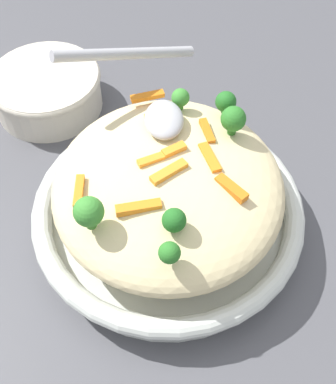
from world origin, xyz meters
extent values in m
plane|color=#4C4C51|center=(0.00, 0.00, 0.00)|extent=(2.40, 2.40, 0.00)
cylinder|color=silver|center=(0.00, 0.00, 0.01)|extent=(0.27, 0.27, 0.03)
torus|color=silver|center=(0.00, 0.00, 0.04)|extent=(0.29, 0.29, 0.02)
torus|color=black|center=(0.00, 0.00, 0.04)|extent=(0.28, 0.28, 0.00)
ellipsoid|color=beige|center=(0.00, 0.00, 0.08)|extent=(0.25, 0.24, 0.07)
cube|color=orange|center=(0.01, -0.04, 0.11)|extent=(0.04, 0.02, 0.01)
cube|color=orange|center=(-0.01, 0.00, 0.11)|extent=(0.03, 0.04, 0.01)
cube|color=orange|center=(0.06, 0.01, 0.11)|extent=(0.03, 0.02, 0.01)
cube|color=orange|center=(0.04, -0.04, 0.11)|extent=(0.03, 0.01, 0.01)
cube|color=orange|center=(0.10, 0.01, 0.11)|extent=(0.02, 0.04, 0.01)
cube|color=orange|center=(-0.02, 0.09, 0.11)|extent=(0.04, 0.01, 0.01)
cube|color=orange|center=(0.02, -0.01, 0.11)|extent=(0.02, 0.03, 0.01)
cube|color=orange|center=(0.01, 0.02, 0.11)|extent=(0.02, 0.03, 0.01)
cube|color=orange|center=(-0.03, -0.06, 0.11)|extent=(0.03, 0.03, 0.01)
cube|color=orange|center=(-0.05, 0.03, 0.11)|extent=(0.01, 0.04, 0.01)
cylinder|color=#377928|center=(-0.06, 0.07, 0.11)|extent=(0.01, 0.01, 0.01)
sphere|color=#3D8E33|center=(-0.06, 0.07, 0.12)|extent=(0.03, 0.03, 0.03)
cylinder|color=#296820|center=(0.04, -0.07, 0.11)|extent=(0.01, 0.01, 0.01)
sphere|color=#2D7A28|center=(0.04, -0.07, 0.12)|extent=(0.03, 0.03, 0.03)
cylinder|color=#377928|center=(0.08, -0.02, 0.11)|extent=(0.01, 0.01, 0.01)
sphere|color=#3D8E33|center=(0.08, -0.02, 0.12)|extent=(0.02, 0.02, 0.02)
cylinder|color=#296820|center=(-0.10, 0.01, 0.11)|extent=(0.01, 0.01, 0.01)
sphere|color=#2D7A28|center=(-0.10, 0.01, 0.12)|extent=(0.02, 0.02, 0.02)
cylinder|color=#205B1C|center=(0.08, -0.07, 0.11)|extent=(0.01, 0.01, 0.01)
sphere|color=#236B23|center=(0.08, -0.07, 0.12)|extent=(0.02, 0.02, 0.02)
cylinder|color=#205B1C|center=(-0.07, 0.00, 0.11)|extent=(0.01, 0.01, 0.01)
sphere|color=#236B23|center=(-0.07, 0.00, 0.12)|extent=(0.02, 0.02, 0.02)
ellipsoid|color=#B7B7BC|center=(0.05, 0.00, 0.12)|extent=(0.06, 0.04, 0.02)
cylinder|color=#B7B7BC|center=(0.13, 0.03, 0.15)|extent=(0.09, 0.15, 0.07)
cylinder|color=beige|center=(0.21, 0.15, 0.03)|extent=(0.14, 0.14, 0.05)
torus|color=beige|center=(0.21, 0.15, 0.05)|extent=(0.15, 0.15, 0.01)
camera|label=1|loc=(-0.31, 0.02, 0.47)|focal=46.47mm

